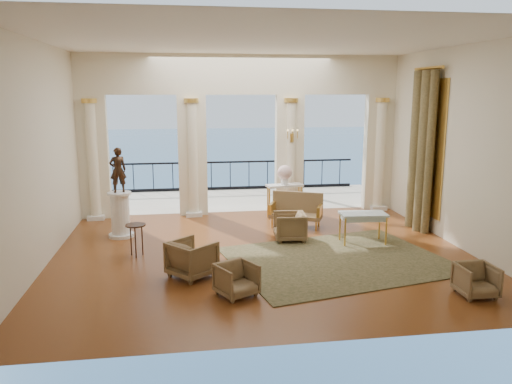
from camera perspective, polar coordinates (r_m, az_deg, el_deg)
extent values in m
plane|color=#4B2711|center=(11.01, 0.75, -7.08)|extent=(9.00, 9.00, 0.00)
plane|color=beige|center=(6.64, 6.26, 0.54)|extent=(9.00, 0.00, 9.00)
plane|color=beige|center=(10.76, -23.66, 3.83)|extent=(0.00, 8.00, 8.00)
plane|color=beige|center=(12.07, 22.46, 4.65)|extent=(0.00, 8.00, 8.00)
plane|color=white|center=(10.48, 0.82, 16.94)|extent=(9.00, 9.00, 0.00)
cube|color=#F2E5C5|center=(14.26, -1.72, 13.26)|extent=(9.00, 0.30, 1.10)
cube|color=#F2E5C5|center=(14.48, -18.04, 3.76)|extent=(0.80, 0.30, 3.40)
cylinder|color=#F2E5C5|center=(14.31, -18.13, 3.26)|extent=(0.28, 0.28, 3.20)
cylinder|color=gold|center=(14.19, -18.55, 9.87)|extent=(0.40, 0.40, 0.12)
cube|color=silver|center=(14.60, -17.75, -2.73)|extent=(0.45, 0.45, 0.12)
cube|color=#F2E5C5|center=(14.27, -7.27, 4.12)|extent=(0.80, 0.30, 3.40)
cylinder|color=#F2E5C5|center=(14.11, -7.24, 3.63)|extent=(0.28, 0.28, 3.20)
cylinder|color=gold|center=(13.98, -7.41, 10.34)|extent=(0.40, 0.40, 0.12)
cube|color=silver|center=(14.39, -7.09, -2.46)|extent=(0.45, 0.45, 0.12)
cube|color=#F2E5C5|center=(14.59, 3.82, 4.35)|extent=(0.80, 0.30, 3.40)
cylinder|color=#F2E5C5|center=(14.43, 3.97, 3.87)|extent=(0.28, 0.28, 3.20)
cylinder|color=gold|center=(14.31, 4.06, 10.43)|extent=(0.40, 0.40, 0.12)
cube|color=silver|center=(14.71, 3.88, -2.09)|extent=(0.45, 0.45, 0.12)
cube|color=#F2E5C5|center=(15.39, 13.73, 4.42)|extent=(0.80, 0.30, 3.40)
cylinder|color=#F2E5C5|center=(15.23, 13.96, 3.96)|extent=(0.28, 0.28, 3.20)
cylinder|color=gold|center=(15.12, 14.27, 10.17)|extent=(0.40, 0.40, 0.12)
cube|color=silver|center=(15.50, 13.69, -1.69)|extent=(0.45, 0.45, 0.12)
cube|color=#B7AB96|center=(16.57, -2.42, -0.92)|extent=(10.00, 3.60, 0.10)
cube|color=black|center=(17.96, -2.98, 3.44)|extent=(9.00, 0.06, 0.06)
cube|color=black|center=(18.11, -2.95, 0.46)|extent=(9.00, 0.06, 0.10)
cylinder|color=black|center=(18.03, -2.96, 1.87)|extent=(0.03, 0.03, 1.00)
cylinder|color=black|center=(18.12, -15.98, 1.48)|extent=(0.03, 0.03, 1.00)
cylinder|color=black|center=(18.86, 9.55, 2.14)|extent=(0.03, 0.03, 1.00)
cylinder|color=#4C3823|center=(17.35, 3.87, 6.81)|extent=(0.20, 0.20, 4.20)
plane|color=#1F5386|center=(70.96, -6.95, 3.68)|extent=(160.00, 160.00, 0.00)
cylinder|color=#4C4426|center=(12.91, 19.25, 4.15)|extent=(0.26, 0.26, 4.00)
cylinder|color=#4C4426|center=(13.29, 18.21, 4.41)|extent=(0.32, 0.32, 4.00)
cylinder|color=#4C4426|center=(13.71, 17.53, 4.65)|extent=(0.26, 0.26, 4.00)
cylinder|color=gold|center=(13.26, 19.13, 13.23)|extent=(0.08, 1.40, 0.08)
cube|color=gold|center=(13.37, 19.04, 4.83)|extent=(0.04, 1.60, 3.40)
cube|color=gold|center=(14.23, 4.12, 6.19)|extent=(0.10, 0.04, 0.25)
cylinder|color=gold|center=(14.11, 3.64, 6.56)|extent=(0.02, 0.02, 0.22)
cylinder|color=gold|center=(14.14, 4.19, 6.56)|extent=(0.02, 0.02, 0.22)
cylinder|color=gold|center=(14.17, 4.75, 6.56)|extent=(0.02, 0.02, 0.22)
cube|color=#2A3117|center=(10.73, 9.33, -7.68)|extent=(4.97, 4.23, 0.02)
imported|color=#46371E|center=(8.78, -2.23, -9.79)|extent=(0.82, 0.80, 0.64)
imported|color=#46371E|center=(9.54, 23.88, -9.06)|extent=(0.61, 0.57, 0.63)
imported|color=#46371E|center=(11.91, 3.88, -3.80)|extent=(0.72, 0.77, 0.74)
imported|color=#46371E|center=(9.69, -7.32, -7.35)|extent=(1.04, 1.04, 0.78)
cube|color=#46371E|center=(13.08, 4.54, -2.74)|extent=(1.45, 1.05, 0.10)
cube|color=#46371E|center=(13.25, 4.79, -1.13)|extent=(1.26, 0.62, 0.55)
cube|color=gold|center=(13.17, 1.87, -1.81)|extent=(0.30, 0.53, 0.26)
cube|color=gold|center=(12.93, 7.29, -2.14)|extent=(0.30, 0.53, 0.26)
cylinder|color=gold|center=(13.04, 1.84, -3.55)|extent=(0.05, 0.05, 0.25)
cylinder|color=gold|center=(12.82, 6.88, -3.89)|extent=(0.05, 0.05, 0.25)
cylinder|color=gold|center=(13.45, 2.30, -3.08)|extent=(0.05, 0.05, 0.25)
cylinder|color=gold|center=(13.24, 7.18, -3.40)|extent=(0.05, 0.05, 0.25)
cube|color=silver|center=(11.84, 12.16, -2.48)|extent=(1.09, 0.64, 0.05)
cylinder|color=gold|center=(11.58, 10.14, -4.57)|extent=(0.04, 0.04, 0.68)
cylinder|color=gold|center=(11.86, 14.65, -4.39)|extent=(0.04, 0.04, 0.68)
cylinder|color=gold|center=(12.03, 9.57, -3.94)|extent=(0.04, 0.04, 0.68)
cylinder|color=gold|center=(12.29, 13.92, -3.79)|extent=(0.04, 0.04, 0.68)
cylinder|color=silver|center=(12.68, -15.12, -4.77)|extent=(0.61, 0.61, 0.08)
cylinder|color=silver|center=(12.55, -15.24, -2.51)|extent=(0.44, 0.44, 0.97)
cylinder|color=silver|center=(12.44, -15.36, -0.16)|extent=(0.57, 0.57, 0.06)
imported|color=#302015|center=(12.34, -15.50, 2.44)|extent=(0.45, 0.36, 1.08)
cube|color=silver|center=(13.88, 3.28, 0.76)|extent=(1.06, 0.55, 0.06)
cylinder|color=gold|center=(13.70, 1.72, -1.41)|extent=(0.05, 0.05, 0.90)
cylinder|color=gold|center=(14.01, 5.17, -1.16)|extent=(0.05, 0.05, 0.90)
cylinder|color=gold|center=(13.95, 1.34, -1.17)|extent=(0.05, 0.05, 0.90)
cylinder|color=gold|center=(14.26, 4.74, -0.93)|extent=(0.05, 0.05, 0.90)
cylinder|color=white|center=(13.85, 3.29, 1.39)|extent=(0.20, 0.20, 0.25)
sphere|color=#C78B8C|center=(13.81, 3.30, 2.24)|extent=(0.41, 0.41, 0.41)
cylinder|color=black|center=(10.98, -13.61, -3.69)|extent=(0.43, 0.43, 0.03)
cylinder|color=black|center=(11.12, -12.87, -5.34)|extent=(0.03, 0.03, 0.68)
cylinder|color=black|center=(11.15, -14.10, -5.36)|extent=(0.03, 0.03, 0.68)
cylinder|color=black|center=(10.94, -13.60, -5.67)|extent=(0.03, 0.03, 0.68)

